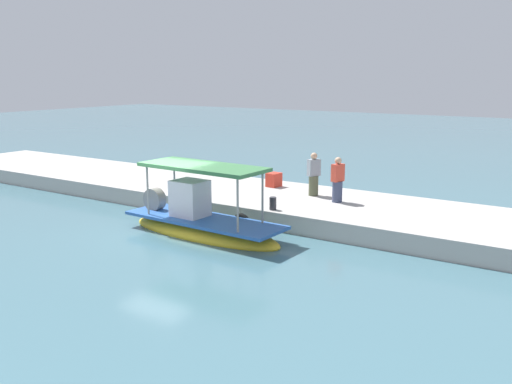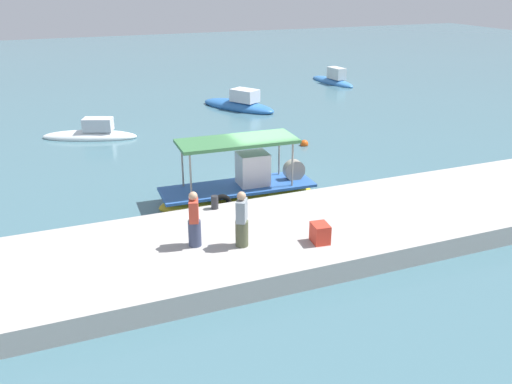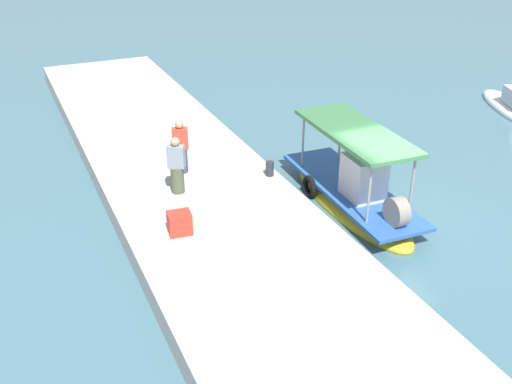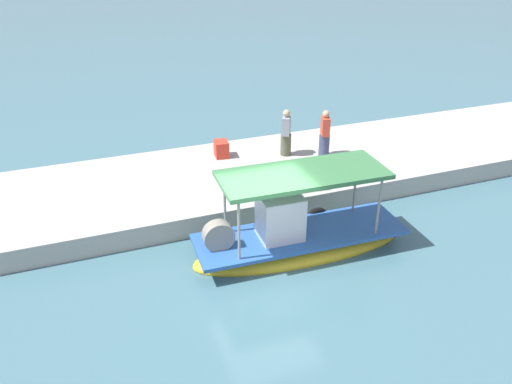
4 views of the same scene
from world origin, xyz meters
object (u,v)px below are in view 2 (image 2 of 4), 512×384
object	(u,v)px
moored_boat_far	(333,80)
main_fishing_boat	(240,189)
fisherman_by_crate	(242,222)
moored_boat_near	(91,135)
fisherman_near_bollard	(194,221)
mooring_bollard	(215,202)
moored_boat_mid	(239,105)
marker_buoy	(304,144)
cargo_crate	(320,233)

from	to	relation	value
moored_boat_far	main_fishing_boat	bearing A→B (deg)	-127.49
fisherman_by_crate	moored_boat_near	size ratio (longest dim) A/B	0.33
moored_boat_far	fisherman_near_bollard	bearing A→B (deg)	-127.06
main_fishing_boat	mooring_bollard	world-z (taller)	main_fishing_boat
mooring_bollard	moored_boat_mid	xyz separation A→B (m)	(6.72, 15.89, -0.63)
fisherman_by_crate	fisherman_near_bollard	bearing A→B (deg)	157.39
fisherman_near_bollard	main_fishing_boat	bearing A→B (deg)	55.02
main_fishing_boat	moored_boat_far	world-z (taller)	main_fishing_boat
fisherman_near_bollard	fisherman_by_crate	bearing A→B (deg)	-22.61
main_fishing_boat	mooring_bollard	xyz separation A→B (m)	(-1.61, -1.91, 0.48)
moored_boat_mid	fisherman_near_bollard	bearing A→B (deg)	-113.88
marker_buoy	moored_boat_near	size ratio (longest dim) A/B	0.08
fisherman_by_crate	moored_boat_far	distance (m)	29.27
fisherman_near_bollard	fisherman_by_crate	size ratio (longest dim) A/B	1.00
cargo_crate	moored_boat_mid	size ratio (longest dim) A/B	0.10
fisherman_by_crate	cargo_crate	bearing A→B (deg)	-16.47
mooring_bollard	marker_buoy	xyz separation A→B (m)	(6.96, 7.23, -0.80)
main_fishing_boat	moored_boat_near	world-z (taller)	main_fishing_boat
moored_boat_near	moored_boat_far	xyz separation A→B (m)	(19.14, 8.76, 0.04)
main_fishing_boat	fisherman_by_crate	distance (m)	5.13
fisherman_near_bollard	moored_boat_near	world-z (taller)	fisherman_near_bollard
main_fishing_boat	moored_boat_mid	world-z (taller)	main_fishing_boat
cargo_crate	moored_boat_near	bearing A→B (deg)	106.55
mooring_bollard	moored_boat_far	distance (m)	26.91
fisherman_near_bollard	moored_boat_far	bearing A→B (deg)	52.94
fisherman_by_crate	moored_boat_near	bearing A→B (deg)	99.54
marker_buoy	moored_boat_near	distance (m)	10.98
cargo_crate	marker_buoy	bearing A→B (deg)	65.48
fisherman_by_crate	mooring_bollard	world-z (taller)	fisherman_by_crate
main_fishing_boat	fisherman_near_bollard	world-z (taller)	main_fishing_boat
mooring_bollard	moored_boat_near	bearing A→B (deg)	102.07
cargo_crate	moored_boat_near	world-z (taller)	cargo_crate
main_fishing_boat	fisherman_near_bollard	xyz separation A→B (m)	(-2.95, -4.22, 1.00)
fisherman_by_crate	moored_boat_mid	xyz separation A→B (m)	(6.82, 18.72, -1.16)
fisherman_by_crate	mooring_bollard	distance (m)	2.88
fisherman_near_bollard	moored_boat_near	xyz separation A→B (m)	(-1.34, 14.82, -1.23)
fisherman_near_bollard	moored_boat_near	size ratio (longest dim) A/B	0.33
main_fishing_boat	fisherman_by_crate	xyz separation A→B (m)	(-1.71, -4.73, 1.01)
fisherman_by_crate	moored_boat_far	size ratio (longest dim) A/B	0.33
mooring_bollard	cargo_crate	bearing A→B (deg)	-59.13
moored_boat_mid	moored_boat_near	bearing A→B (deg)	-160.22
cargo_crate	moored_boat_near	distance (m)	16.69
main_fishing_boat	fisherman_by_crate	world-z (taller)	main_fishing_boat
fisherman_near_bollard	moored_boat_near	distance (m)	14.93
cargo_crate	marker_buoy	world-z (taller)	cargo_crate
mooring_bollard	moored_boat_near	distance (m)	12.81
mooring_bollard	moored_boat_near	xyz separation A→B (m)	(-2.68, 12.51, -0.70)
fisherman_near_bollard	mooring_bollard	distance (m)	2.72
fisherman_near_bollard	moored_boat_far	size ratio (longest dim) A/B	0.33
fisherman_near_bollard	mooring_bollard	bearing A→B (deg)	59.95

